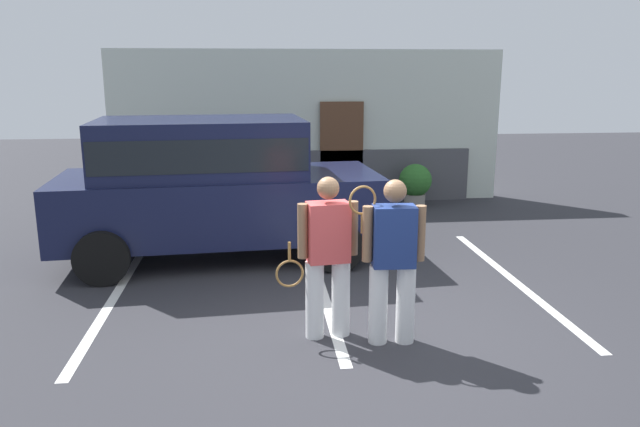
{
  "coord_description": "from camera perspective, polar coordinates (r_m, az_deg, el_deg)",
  "views": [
    {
      "loc": [
        -1.12,
        -5.84,
        2.72
      ],
      "look_at": [
        -0.37,
        1.2,
        1.05
      ],
      "focal_mm": 34.12,
      "sensor_mm": 36.0,
      "label": 1
    }
  ],
  "objects": [
    {
      "name": "parked_suv",
      "position": [
        8.98,
        -10.06,
        2.97
      ],
      "size": [
        4.72,
        2.42,
        2.05
      ],
      "rotation": [
        0.0,
        0.0,
        0.07
      ],
      "color": "#141938",
      "rests_on": "ground_plane"
    },
    {
      "name": "potted_plant_by_porch",
      "position": [
        12.53,
        8.92,
        2.84
      ],
      "size": [
        0.67,
        0.67,
        0.88
      ],
      "color": "gray",
      "rests_on": "ground_plane"
    },
    {
      "name": "parking_stripe_1",
      "position": [
        7.86,
        0.13,
        -6.94
      ],
      "size": [
        0.12,
        4.4,
        0.01
      ],
      "primitive_type": "cube",
      "color": "silver",
      "rests_on": "ground_plane"
    },
    {
      "name": "ground_plane",
      "position": [
        6.53,
        4.39,
        -11.36
      ],
      "size": [
        40.0,
        40.0,
        0.0
      ],
      "primitive_type": "plane",
      "color": "#2D2D33"
    },
    {
      "name": "house_frontage",
      "position": [
        12.8,
        -1.03,
        7.69
      ],
      "size": [
        8.1,
        0.4,
        3.14
      ],
      "color": "silver",
      "rests_on": "ground_plane"
    },
    {
      "name": "parking_stripe_0",
      "position": [
        8.02,
        -18.63,
        -7.25
      ],
      "size": [
        0.12,
        4.4,
        0.01
      ],
      "primitive_type": "cube",
      "color": "silver",
      "rests_on": "ground_plane"
    },
    {
      "name": "tennis_player_man",
      "position": [
        6.21,
        0.69,
        -3.99
      ],
      "size": [
        0.89,
        0.31,
        1.69
      ],
      "rotation": [
        0.0,
        0.0,
        3.27
      ],
      "color": "white",
      "rests_on": "ground_plane"
    },
    {
      "name": "tennis_player_woman",
      "position": [
        6.11,
        6.83,
        -4.29
      ],
      "size": [
        0.77,
        0.28,
        1.69
      ],
      "rotation": [
        0.0,
        0.0,
        3.09
      ],
      "color": "white",
      "rests_on": "ground_plane"
    },
    {
      "name": "parking_stripe_2",
      "position": [
        8.52,
        17.71,
        -5.98
      ],
      "size": [
        0.12,
        4.4,
        0.01
      ],
      "primitive_type": "cube",
      "color": "silver",
      "rests_on": "ground_plane"
    }
  ]
}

